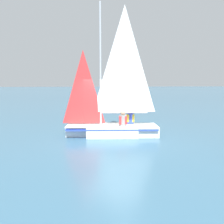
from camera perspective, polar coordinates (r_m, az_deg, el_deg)
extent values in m
plane|color=#38607A|center=(9.91, 0.00, -6.08)|extent=(260.00, 260.00, 0.00)
cube|color=white|center=(9.86, 0.00, -4.78)|extent=(2.35, 1.64, 0.46)
cube|color=white|center=(9.95, -9.06, -4.76)|extent=(1.01, 0.87, 0.46)
cube|color=white|center=(10.02, 9.00, -4.68)|extent=(1.06, 1.28, 0.46)
cube|color=blue|center=(9.83, 0.00, -3.95)|extent=(4.06, 1.86, 0.05)
cube|color=silver|center=(9.85, -6.43, -3.37)|extent=(1.94, 1.48, 0.04)
cylinder|color=#B7B7BC|center=(9.66, -3.04, 12.04)|extent=(0.08, 0.08, 5.27)
cylinder|color=#B7B7BC|center=(9.75, 3.16, -0.13)|extent=(2.07, 0.32, 0.07)
pyramid|color=white|center=(9.71, 3.26, 13.46)|extent=(1.96, 0.29, 4.54)
pyramid|color=red|center=(9.69, -7.47, 6.45)|extent=(1.35, 0.21, 3.20)
cube|color=black|center=(10.13, 11.90, -5.00)|extent=(0.08, 0.04, 0.32)
cube|color=black|center=(9.68, 2.86, -5.02)|extent=(0.31, 0.27, 0.45)
cylinder|color=gray|center=(9.59, 2.88, -2.25)|extent=(0.33, 0.33, 0.50)
cube|color=red|center=(9.59, 2.88, -2.10)|extent=(0.37, 0.30, 0.35)
sphere|color=tan|center=(9.54, 2.90, -0.18)|extent=(0.22, 0.22, 0.22)
cube|color=black|center=(10.25, 4.78, -4.33)|extent=(0.31, 0.27, 0.45)
cylinder|color=blue|center=(10.16, 4.81, -1.71)|extent=(0.33, 0.33, 0.50)
cube|color=yellow|center=(10.16, 4.82, -1.57)|extent=(0.37, 0.30, 0.35)
sphere|color=#A87A56|center=(10.11, 4.84, 0.25)|extent=(0.22, 0.22, 0.22)
cylinder|color=blue|center=(10.10, 4.84, 0.71)|extent=(0.23, 0.23, 0.06)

